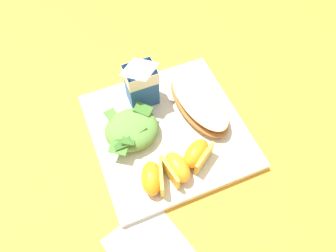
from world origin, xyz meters
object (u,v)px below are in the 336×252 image
Objects in this scene: paper_napkin at (148,247)px; green_salad_pile at (132,129)px; orange_wedge_middle at (176,168)px; cheesy_pizza_bread at (199,103)px; orange_wedge_rear at (197,154)px; milk_carton at (141,80)px; white_plate at (168,131)px; orange_wedge_front at (153,178)px.

green_salad_pile is at bearing 77.48° from paper_napkin.
green_salad_pile reaches higher than orange_wedge_middle.
paper_napkin is (-0.18, -0.20, -0.03)m from cheesy_pizza_bread.
green_salad_pile reaches higher than orange_wedge_rear.
milk_carton reaches higher than orange_wedge_middle.
milk_carton is at bearing 103.69° from white_plate.
green_salad_pile is 0.09m from milk_carton.
green_salad_pile is 1.54× the size of orange_wedge_front.
milk_carton reaches higher than orange_wedge_rear.
orange_wedge_middle is at bearing -130.60° from cheesy_pizza_bread.
paper_napkin is (-0.09, -0.09, -0.03)m from orange_wedge_middle.
white_plate is 0.11m from milk_carton.
white_plate is at bearing 54.43° from orange_wedge_front.
green_salad_pile reaches higher than white_plate.
milk_carton is at bearing 75.68° from orange_wedge_front.
milk_carton is (-0.09, 0.06, 0.04)m from cheesy_pizza_bread.
cheesy_pizza_bread is at bearing -33.31° from milk_carton.
white_plate is at bearing 106.36° from orange_wedge_rear.
orange_wedge_front is at bearing -171.94° from orange_wedge_rear.
milk_carton is at bearing 146.69° from cheesy_pizza_bread.
milk_carton is 1.00× the size of paper_napkin.
white_plate is at bearing -163.53° from cheesy_pizza_bread.
milk_carton reaches higher than green_salad_pile.
orange_wedge_front is 1.04× the size of orange_wedge_middle.
cheesy_pizza_bread is at bearing 49.40° from orange_wedge_middle.
orange_wedge_front is at bearing -177.01° from orange_wedge_middle.
white_plate is 4.01× the size of orange_wedge_rear.
paper_napkin is (-0.13, -0.10, -0.03)m from orange_wedge_rear.
green_salad_pile is 0.13m from orange_wedge_rear.
green_salad_pile is at bearing -176.28° from cheesy_pizza_bread.
orange_wedge_middle reaches higher than white_plate.
orange_wedge_front is (0.00, -0.10, -0.00)m from green_salad_pile.
orange_wedge_rear is 0.17m from paper_napkin.
green_salad_pile reaches higher than orange_wedge_front.
paper_napkin is at bearing -131.93° from cheesy_pizza_bread.
white_plate is 0.09m from orange_wedge_middle.
orange_wedge_rear is at bearing 8.06° from orange_wedge_front.
orange_wedge_front and orange_wedge_rear have the same top height.
white_plate is 0.09m from orange_wedge_rear.
orange_wedge_rear reaches higher than paper_napkin.
orange_wedge_rear is at bearing -45.34° from green_salad_pile.
milk_carton reaches higher than orange_wedge_front.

